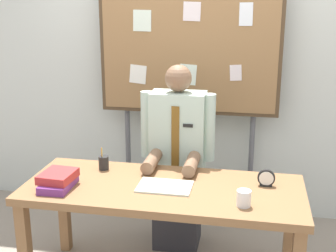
{
  "coord_description": "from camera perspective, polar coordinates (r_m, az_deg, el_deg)",
  "views": [
    {
      "loc": [
        0.54,
        -2.6,
        1.89
      ],
      "look_at": [
        0.0,
        0.17,
        1.07
      ],
      "focal_mm": 48.5,
      "sensor_mm": 36.0,
      "label": 1
    }
  ],
  "objects": [
    {
      "name": "book_stack",
      "position": [
        2.94,
        -13.64,
        -6.62
      ],
      "size": [
        0.21,
        0.28,
        0.1
      ],
      "color": "#72337F",
      "rests_on": "desk"
    },
    {
      "name": "back_wall",
      "position": [
        3.93,
        3.05,
        8.2
      ],
      "size": [
        6.4,
        0.08,
        2.7
      ],
      "primitive_type": "cube",
      "color": "silver",
      "rests_on": "ground_plane"
    },
    {
      "name": "bulletin_board",
      "position": [
        3.71,
        2.63,
        9.67
      ],
      "size": [
        1.48,
        0.09,
        2.06
      ],
      "color": "#4C3823",
      "rests_on": "ground_plane"
    },
    {
      "name": "coffee_mug",
      "position": [
        2.66,
        9.5,
        -8.94
      ],
      "size": [
        0.08,
        0.08,
        0.1
      ],
      "primitive_type": "cylinder",
      "color": "white",
      "rests_on": "desk"
    },
    {
      "name": "pen_holder",
      "position": [
        3.18,
        -8.1,
        -4.57
      ],
      "size": [
        0.07,
        0.07,
        0.16
      ],
      "color": "#262626",
      "rests_on": "desk"
    },
    {
      "name": "desk",
      "position": [
        2.94,
        -0.62,
        -9.1
      ],
      "size": [
        1.77,
        0.72,
        0.72
      ],
      "color": "brown",
      "rests_on": "ground_plane"
    },
    {
      "name": "desk_clock",
      "position": [
        2.95,
        12.24,
        -6.48
      ],
      "size": [
        0.11,
        0.04,
        0.11
      ],
      "color": "black",
      "rests_on": "desk"
    },
    {
      "name": "person",
      "position": [
        3.42,
        1.21,
        -4.99
      ],
      "size": [
        0.55,
        0.56,
        1.42
      ],
      "color": "#2D2D33",
      "rests_on": "ground_plane"
    },
    {
      "name": "open_notebook",
      "position": [
        2.88,
        -0.4,
        -7.62
      ],
      "size": [
        0.34,
        0.23,
        0.01
      ],
      "primitive_type": "cube",
      "rotation": [
        0.0,
        0.0,
        0.0
      ],
      "color": "silver",
      "rests_on": "desk"
    }
  ]
}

